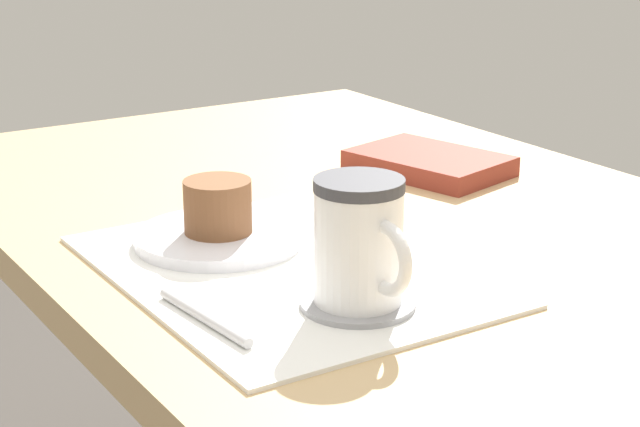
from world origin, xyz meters
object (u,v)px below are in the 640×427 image
(pastry_plate, at_px, (219,238))
(dining_table, at_px, (412,308))
(coffee_mug, at_px, (360,242))
(pastry, at_px, (218,206))
(small_book, at_px, (429,163))

(pastry_plate, bearing_deg, dining_table, 66.45)
(dining_table, relative_size, coffee_mug, 12.31)
(dining_table, relative_size, pastry, 20.01)
(dining_table, xyz_separation_m, coffee_mug, (0.13, -0.15, 0.14))
(pastry_plate, relative_size, pastry, 2.49)
(dining_table, distance_m, pastry_plate, 0.22)
(small_book, bearing_deg, pastry_plate, -87.56)
(pastry, xyz_separation_m, small_book, (-0.10, 0.34, -0.03))
(pastry_plate, bearing_deg, pastry, 0.00)
(pastry, bearing_deg, coffee_mug, 7.22)
(dining_table, height_order, small_book, small_book)
(dining_table, height_order, pastry_plate, pastry_plate)
(pastry, relative_size, small_book, 0.37)
(pastry, bearing_deg, small_book, 106.77)
(pastry, distance_m, coffee_mug, 0.21)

